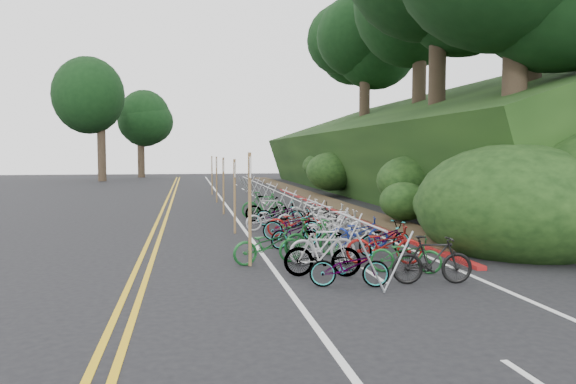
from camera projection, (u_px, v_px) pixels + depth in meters
name	position (u px, v px, depth m)	size (l,w,h in m)	color
ground	(227.00, 263.00, 13.85)	(120.00, 120.00, 0.00)	black
road_markings	(226.00, 216.00, 23.87)	(7.47, 80.00, 0.01)	gold
red_curb	(330.00, 209.00, 26.63)	(0.25, 28.00, 0.10)	maroon
embankment	(416.00, 155.00, 34.63)	(14.30, 48.14, 9.11)	black
tree_cluster	(353.00, 24.00, 36.43)	(32.04, 53.70, 17.66)	#2D2319
bike_rack_front	(360.00, 235.00, 12.32)	(1.17, 3.42, 1.23)	#9B9EA4
bike_racks_rest	(271.00, 191.00, 27.08)	(1.14, 23.00, 1.17)	#9B9EA4
signpost_near	(250.00, 202.00, 13.33)	(0.08, 0.40, 2.72)	brown
signposts_rest	(220.00, 179.00, 27.60)	(0.08, 18.40, 2.50)	brown
bike_front	(268.00, 245.00, 13.64)	(1.78, 0.62, 0.93)	#144C1E
bike_valet	(318.00, 226.00, 17.09)	(3.28, 14.02, 1.10)	slate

